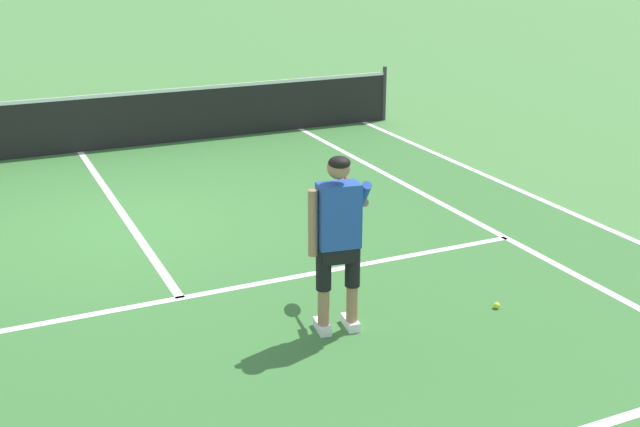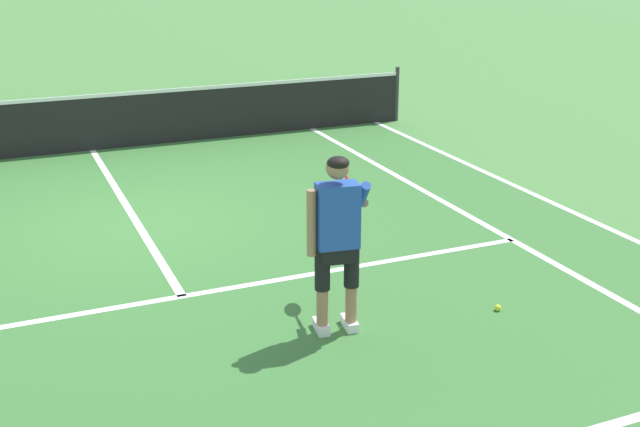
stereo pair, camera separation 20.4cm
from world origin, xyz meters
name	(u,v)px [view 2 (the right image)]	position (x,y,z in m)	size (l,w,h in m)	color
ground_plane	(137,223)	(0.00, 0.00, 0.00)	(80.00, 80.00, 0.00)	#477F3D
court_inner_surface	(153,249)	(0.00, -0.97, 0.00)	(10.98, 10.35, 0.00)	#387033
line_service	(182,296)	(0.00, -2.40, 0.00)	(8.23, 0.10, 0.01)	white
line_centre_service	(126,205)	(0.00, 0.80, 0.00)	(0.10, 6.40, 0.01)	white
line_singles_right	(450,205)	(4.12, -0.97, 0.00)	(0.10, 9.95, 0.01)	white
line_doubles_right	(532,193)	(5.49, -0.97, 0.00)	(0.10, 9.95, 0.01)	white
tennis_net	(90,122)	(0.00, 4.00, 0.50)	(11.96, 0.08, 1.07)	#333338
tennis_player	(337,232)	(1.17, -3.69, 0.99)	(0.76, 1.08, 1.71)	white
tennis_ball_near_feet	(498,308)	(2.82, -3.96, 0.03)	(0.07, 0.07, 0.07)	#CCE02D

